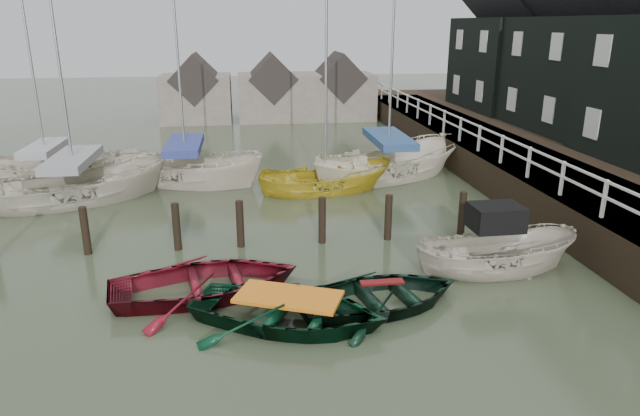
{
  "coord_description": "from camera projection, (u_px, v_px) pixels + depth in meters",
  "views": [
    {
      "loc": [
        -0.97,
        -12.7,
        6.24
      ],
      "look_at": [
        1.01,
        2.04,
        1.4
      ],
      "focal_mm": 32.0,
      "sensor_mm": 36.0,
      "label": 1
    }
  ],
  "objects": [
    {
      "name": "rowboat_dkgreen",
      "position": [
        381.0,
        307.0,
        13.16
      ],
      "size": [
        4.5,
        3.65,
        0.82
      ],
      "primitive_type": "imported",
      "rotation": [
        0.0,
        0.0,
        1.8
      ],
      "color": "black",
      "rests_on": "ground"
    },
    {
      "name": "land_strip",
      "position": [
        608.0,
        170.0,
        25.34
      ],
      "size": [
        14.0,
        38.0,
        1.5
      ],
      "primitive_type": "cube",
      "color": "black",
      "rests_on": "ground"
    },
    {
      "name": "pier",
      "position": [
        491.0,
        158.0,
        24.43
      ],
      "size": [
        3.04,
        32.0,
        2.7
      ],
      "color": "black",
      "rests_on": "ground"
    },
    {
      "name": "far_sheds",
      "position": [
        270.0,
        92.0,
        38.06
      ],
      "size": [
        14.0,
        4.08,
        4.39
      ],
      "color": "#665B51",
      "rests_on": "ground"
    },
    {
      "name": "mooring_pilings",
      "position": [
        243.0,
        230.0,
        16.56
      ],
      "size": [
        13.72,
        0.22,
        1.8
      ],
      "color": "black",
      "rests_on": "ground"
    },
    {
      "name": "sailboat_d",
      "position": [
        388.0,
        176.0,
        24.19
      ],
      "size": [
        7.7,
        5.29,
        11.3
      ],
      "rotation": [
        0.0,
        0.0,
        1.97
      ],
      "color": "silver",
      "rests_on": "ground"
    },
    {
      "name": "sailboat_c",
      "position": [
        326.0,
        190.0,
        22.3
      ],
      "size": [
        5.62,
        2.84,
        11.07
      ],
      "rotation": [
        0.0,
        0.0,
        1.73
      ],
      "color": "gold",
      "rests_on": "ground"
    },
    {
      "name": "rowboat_green",
      "position": [
        289.0,
        323.0,
        12.43
      ],
      "size": [
        5.15,
        4.5,
        0.89
      ],
      "primitive_type": "imported",
      "rotation": [
        0.0,
        0.0,
        1.17
      ],
      "color": "black",
      "rests_on": "ground"
    },
    {
      "name": "ground",
      "position": [
        290.0,
        289.0,
        14.02
      ],
      "size": [
        120.0,
        120.0,
        0.0
      ],
      "primitive_type": "plane",
      "color": "#323C26",
      "rests_on": "ground"
    },
    {
      "name": "sailboat_b",
      "position": [
        187.0,
        181.0,
        23.4
      ],
      "size": [
        7.19,
        5.0,
        12.02
      ],
      "rotation": [
        0.0,
        0.0,
        1.16
      ],
      "color": "beige",
      "rests_on": "ground"
    },
    {
      "name": "sailboat_a",
      "position": [
        78.0,
        199.0,
        20.95
      ],
      "size": [
        7.21,
        5.0,
        11.01
      ],
      "rotation": [
        0.0,
        0.0,
        1.98
      ],
      "color": "#B8B09D",
      "rests_on": "ground"
    },
    {
      "name": "motorboat",
      "position": [
        494.0,
        268.0,
        15.03
      ],
      "size": [
        4.39,
        1.73,
        2.6
      ],
      "rotation": [
        0.0,
        0.0,
        1.59
      ],
      "color": "#BBB3A0",
      "rests_on": "ground"
    },
    {
      "name": "sailboat_e",
      "position": [
        49.0,
        179.0,
        23.68
      ],
      "size": [
        6.1,
        3.0,
        9.32
      ],
      "rotation": [
        0.0,
        0.0,
        1.43
      ],
      "color": "beige",
      "rests_on": "ground"
    },
    {
      "name": "rowboat_red",
      "position": [
        208.0,
        294.0,
        13.76
      ],
      "size": [
        5.06,
        4.04,
        0.94
      ],
      "primitive_type": "imported",
      "rotation": [
        0.0,
        0.0,
        1.76
      ],
      "color": "#5D0D18",
      "rests_on": "ground"
    }
  ]
}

